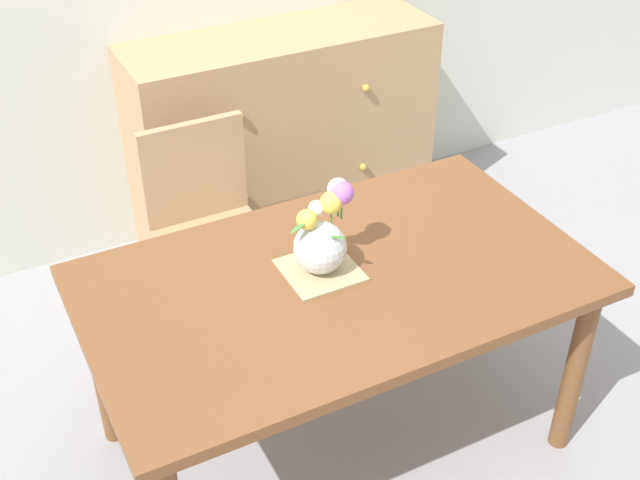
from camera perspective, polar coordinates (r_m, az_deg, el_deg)
ground_plane at (r=3.08m, az=1.07°, el=-13.58°), size 12.00×12.00×0.00m
dining_table at (r=2.62m, az=1.23°, el=-4.08°), size 1.58×0.93×0.75m
chair_far at (r=3.25m, az=-7.83°, el=1.32°), size 0.42×0.42×0.90m
dresser at (r=3.86m, az=-2.57°, el=7.16°), size 1.40×0.47×1.00m
placemat at (r=2.58m, az=0.00°, el=-2.11°), size 0.23×0.23×0.01m
flower_vase at (r=2.51m, az=0.20°, el=0.33°), size 0.23×0.18×0.28m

